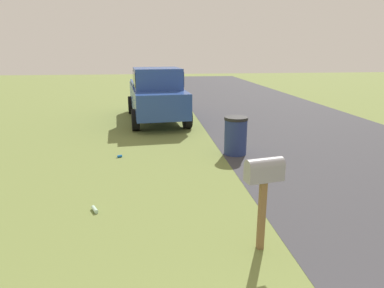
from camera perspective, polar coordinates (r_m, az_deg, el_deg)
The scene contains 6 objects.
mailbox at distance 4.71m, azimuth 12.00°, elevation -5.43°, with size 0.30×0.55×1.36m.
pickup_truck at distance 13.50m, azimuth -6.01°, elevation 8.49°, with size 5.29×2.48×2.09m.
trash_bin at distance 9.21m, azimuth 7.34°, elevation 1.41°, with size 0.63×0.63×1.03m.
litter_cup_by_mailbox at distance 7.40m, azimuth 10.48°, elevation -6.18°, with size 0.08×0.08×0.10m, color white.
litter_can_near_hydrant at distance 9.17m, azimuth -12.06°, elevation -2.01°, with size 0.07×0.07×0.12m, color blue.
litter_bottle_midfield_b at distance 6.33m, azimuth -16.03°, elevation -10.52°, with size 0.07×0.07×0.22m, color #B2D8BF.
Camera 1 is at (-0.30, 1.15, 2.75)m, focal length 31.75 mm.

